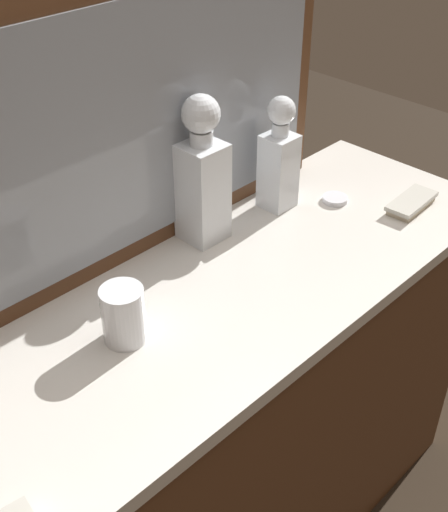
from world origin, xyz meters
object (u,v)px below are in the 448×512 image
Objects in this scene: crystal_decanter_left at (202,183)px; porcelain_dish at (335,199)px; crystal_decanter_center at (279,164)px; crystal_tumbler_left at (124,317)px; silver_brush_far_left at (411,203)px.

crystal_decanter_left is 0.36m from porcelain_dish.
crystal_decanter_center is 0.17m from porcelain_dish.
porcelain_dish is (0.32, -0.12, -0.13)m from crystal_decanter_left.
crystal_tumbler_left is (-0.33, -0.14, -0.08)m from crystal_decanter_left.
silver_brush_far_left reaches higher than porcelain_dish.
crystal_tumbler_left reaches higher than silver_brush_far_left.
porcelain_dish is at bearing 124.20° from silver_brush_far_left.
crystal_tumbler_left is 1.80× the size of porcelain_dish.
porcelain_dish is at bearing -37.98° from crystal_decanter_center.
silver_brush_far_left is (0.42, -0.26, -0.12)m from crystal_decanter_left.
crystal_tumbler_left is at bearing -177.91° from porcelain_dish.
crystal_decanter_center is at bearing 11.60° from crystal_tumbler_left.
crystal_decanter_left reaches higher than crystal_tumbler_left.
silver_brush_far_left is 0.17m from porcelain_dish.
crystal_tumbler_left is at bearing -168.40° from crystal_decanter_center.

